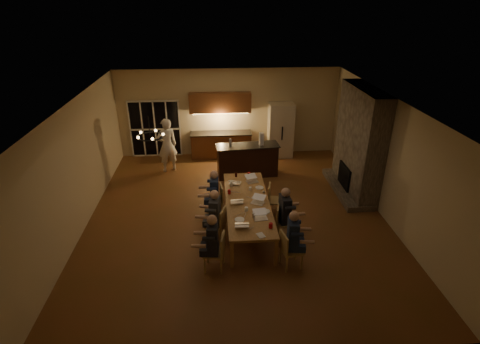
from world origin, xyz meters
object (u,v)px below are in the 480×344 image
object	(u,v)px
chair_right_near	(292,250)
bar_bottle	(230,142)
redcup_far	(249,174)
chair_left_far	(214,201)
refrigerator	(281,130)
chair_right_far	(276,200)
redcup_near	(271,226)
person_right_near	(293,239)
can_silver	(254,215)
chair_left_mid	(215,224)
person_left_near	(213,243)
person_left_mid	(215,216)
laptop_a	(242,221)
plate_left	(240,220)
mug_mid	(250,189)
can_cola	(236,175)
laptop_d	(258,199)
plate_far	(260,188)
person_right_mid	(285,213)
can_right	(264,193)
plate_near	(265,211)
laptop_b	(261,214)
laptop_e	(235,180)
laptop_c	(237,198)
mug_back	(231,185)
laptop_f	(252,178)
bar_island	(247,160)
redcup_mid	(229,192)
chair_right_mid	(286,222)
standing_person	(167,145)
mug_front	(246,209)
chair_left_near	(214,252)
chandelier	(150,136)
dining_table	(247,214)

from	to	relation	value
chair_right_near	bar_bottle	xyz separation A→B (m)	(-1.10, 4.71, 0.76)
redcup_far	chair_left_far	bearing A→B (deg)	-141.41
refrigerator	bar_bottle	xyz separation A→B (m)	(-1.93, -1.64, 0.20)
chair_right_far	redcup_near	bearing A→B (deg)	178.70
refrigerator	person_right_near	size ratio (longest dim) A/B	1.45
can_silver	chair_left_far	bearing A→B (deg)	123.18
chair_left_mid	person_left_near	world-z (taller)	person_left_near
person_left_mid	laptop_a	bearing A→B (deg)	58.04
plate_left	chair_right_near	bearing A→B (deg)	-36.41
chair_left_far	mug_mid	size ratio (longest dim) A/B	8.90
can_cola	bar_bottle	world-z (taller)	bar_bottle
laptop_d	plate_far	world-z (taller)	laptop_d
refrigerator	person_right_mid	bearing A→B (deg)	-98.63
can_right	plate_near	bearing A→B (deg)	-94.44
can_right	person_right_mid	bearing A→B (deg)	-63.57
laptop_b	laptop_e	world-z (taller)	same
laptop_c	laptop_e	world-z (taller)	same
person_right_mid	laptop_a	xyz separation A→B (m)	(-1.09, -0.55, 0.17)
chair_left_mid	can_right	world-z (taller)	chair_left_mid
laptop_b	laptop_e	bearing A→B (deg)	99.29
chair_left_far	mug_back	size ratio (longest dim) A/B	8.90
laptop_f	bar_bottle	distance (m)	2.06
laptop_f	plate_far	distance (m)	0.42
chair_right_far	plate_near	distance (m)	1.21
bar_island	can_cola	bearing A→B (deg)	-111.52
laptop_c	can_silver	size ratio (longest dim) A/B	2.67
plate_near	chair_right_near	bearing A→B (deg)	-68.69
chair_right_near	laptop_d	xyz separation A→B (m)	(-0.58, 1.55, 0.42)
chair_left_far	redcup_mid	world-z (taller)	chair_left_far
bar_island	chair_right_mid	world-z (taller)	bar_island
person_left_near	bar_bottle	world-z (taller)	person_left_near
person_right_near	standing_person	world-z (taller)	standing_person
mug_front	laptop_b	bearing A→B (deg)	-50.77
chair_right_mid	bar_bottle	world-z (taller)	bar_bottle
redcup_near	redcup_mid	distance (m)	1.88
chair_left_mid	mug_mid	size ratio (longest dim) A/B	8.90
laptop_c	redcup_near	size ratio (longest dim) A/B	2.67
chair_left_near	person_left_near	world-z (taller)	person_left_near
chair_left_far	chandelier	world-z (taller)	chandelier
can_cola	redcup_near	bearing A→B (deg)	-77.11
chair_right_near	plate_left	bearing A→B (deg)	41.87
laptop_c	redcup_mid	world-z (taller)	laptop_c
dining_table	chair_left_far	xyz separation A→B (m)	(-0.85, 0.64, 0.07)
mug_mid	can_cola	world-z (taller)	can_cola
chair_left_near	can_silver	xyz separation A→B (m)	(0.96, 0.84, 0.37)
person_right_mid	laptop_e	size ratio (longest dim) A/B	4.31
laptop_a	can_silver	world-z (taller)	laptop_a
person_right_mid	laptop_f	xyz separation A→B (m)	(-0.63, 1.62, 0.17)
mug_front	chair_left_near	bearing A→B (deg)	-125.08
can_cola	bar_bottle	size ratio (longest dim) A/B	0.50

